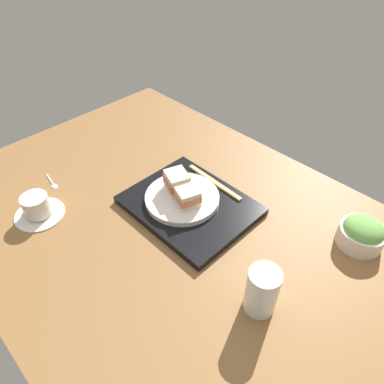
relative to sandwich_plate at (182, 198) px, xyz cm
name	(u,v)px	position (x,y,z in cm)	size (l,w,h in cm)	color
ground_plane	(170,222)	(-1.41, 6.34, -4.50)	(140.00, 100.00, 3.00)	brown
serving_tray	(190,205)	(-2.38, -0.80, -1.93)	(36.21, 29.27, 2.15)	black
sandwich_plate	(182,198)	(0.00, 0.00, 0.00)	(22.10, 22.10, 1.71)	silver
sandwich_near	(187,196)	(-3.06, 0.93, 3.45)	(8.58, 8.17, 5.18)	beige
sandwich_far	(177,182)	(3.06, -0.93, 3.93)	(8.81, 8.35, 6.16)	beige
salad_bowl	(362,233)	(-44.20, -23.80, 0.87)	(12.10, 12.10, 8.23)	silver
chopsticks_pair	(214,182)	(-1.31, -12.64, -0.50)	(22.28, 2.25, 0.70)	tan
coffee_cup	(37,207)	(26.74, 32.51, -0.03)	(14.37, 14.37, 7.02)	silver
drinking_glass	(262,291)	(-36.74, 10.63, 3.23)	(7.36, 7.36, 12.46)	silver
teaspoon	(53,184)	(36.19, 23.06, -2.64)	(8.79, 2.60, 0.80)	silver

